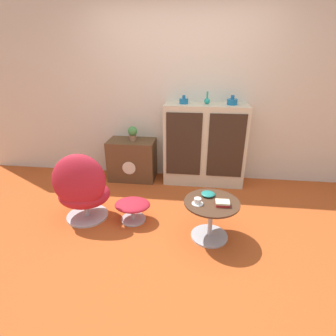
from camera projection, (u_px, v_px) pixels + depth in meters
The scene contains 14 objects.
ground_plane at pixel (168, 234), 2.83m from camera, with size 12.00×12.00×0.00m, color #B74C1E.
wall_back at pixel (182, 91), 3.74m from camera, with size 6.40×0.06×2.60m.
sideboard at pixel (204, 145), 3.77m from camera, with size 1.15×0.41×1.16m.
tv_console at pixel (132, 160), 4.00m from camera, with size 0.69×0.43×0.61m.
egg_chair at pixel (82, 189), 2.93m from camera, with size 0.64×0.60×0.84m.
ottoman at pixel (133, 207), 3.00m from camera, with size 0.41×0.35×0.25m.
coffee_table at pixel (211, 215), 2.68m from camera, with size 0.56×0.56×0.43m.
vase_leftmost at pixel (184, 101), 3.57m from camera, with size 0.12×0.12×0.11m.
vase_inner_left at pixel (207, 101), 3.53m from camera, with size 0.08×0.08×0.17m.
vase_inner_right at pixel (232, 101), 3.49m from camera, with size 0.14×0.14×0.12m.
potted_plant at pixel (133, 133), 3.83m from camera, with size 0.14×0.14×0.21m.
teacup at pixel (198, 202), 2.57m from camera, with size 0.11×0.11×0.06m.
book_stack at pixel (223, 203), 2.55m from camera, with size 0.14×0.11×0.04m.
bowl at pixel (208, 194), 2.73m from camera, with size 0.14×0.14×0.04m.
Camera 1 is at (0.28, -2.29, 1.79)m, focal length 28.00 mm.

